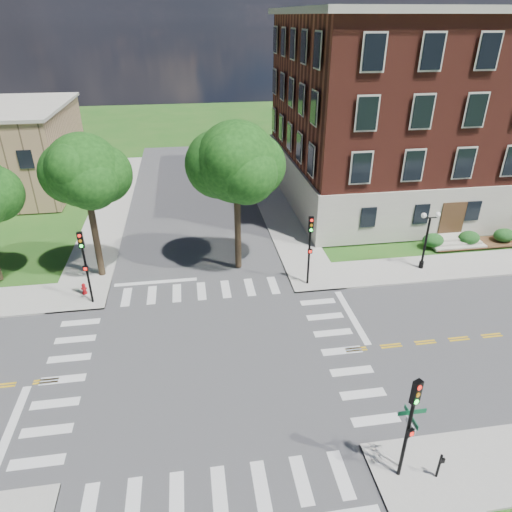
{
  "coord_description": "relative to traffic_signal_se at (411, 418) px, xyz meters",
  "views": [
    {
      "loc": [
        -0.3,
        -18.4,
        16.01
      ],
      "look_at": [
        3.37,
        5.57,
        3.2
      ],
      "focal_mm": 32.0,
      "sensor_mm": 36.0,
      "label": 1
    }
  ],
  "objects": [
    {
      "name": "push_button_post",
      "position": [
        1.42,
        -0.32,
        -2.39
      ],
      "size": [
        0.14,
        0.21,
        1.2
      ],
      "color": "black",
      "rests_on": "ground"
    },
    {
      "name": "traffic_signal_se",
      "position": [
        0.0,
        0.0,
        0.0
      ],
      "size": [
        0.38,
        0.45,
        4.8
      ],
      "color": "black",
      "rests_on": "ground"
    },
    {
      "name": "fire_hydrant",
      "position": [
        -14.45,
        15.49,
        -2.72
      ],
      "size": [
        0.35,
        0.35,
        0.75
      ],
      "color": "#9C0C11",
      "rests_on": "ground"
    },
    {
      "name": "ground",
      "position": [
        -7.0,
        7.6,
        -3.19
      ],
      "size": [
        160.0,
        160.0,
        0.0
      ],
      "primitive_type": "plane",
      "color": "#215818",
      "rests_on": "ground"
    },
    {
      "name": "road_ew",
      "position": [
        -7.0,
        7.6,
        -3.18
      ],
      "size": [
        90.0,
        12.0,
        0.01
      ],
      "primitive_type": "cube",
      "color": "#3D3D3F",
      "rests_on": "ground"
    },
    {
      "name": "tree_d",
      "position": [
        -4.22,
        17.58,
        4.53
      ],
      "size": [
        5.27,
        5.27,
        10.26
      ],
      "color": "black",
      "rests_on": "ground"
    },
    {
      "name": "main_building",
      "position": [
        17.0,
        29.6,
        5.15
      ],
      "size": [
        30.6,
        22.4,
        16.5
      ],
      "color": "beige",
      "rests_on": "ground"
    },
    {
      "name": "sidewalk_ne",
      "position": [
        8.38,
        22.98,
        -3.13
      ],
      "size": [
        34.0,
        34.0,
        0.12
      ],
      "color": "#9E9B93",
      "rests_on": "ground"
    },
    {
      "name": "twin_lamp_west",
      "position": [
        8.59,
        15.4,
        -0.66
      ],
      "size": [
        1.36,
        0.36,
        4.23
      ],
      "color": "black",
      "rests_on": "ground"
    },
    {
      "name": "street_sign_pole",
      "position": [
        0.22,
        0.31,
        -0.88
      ],
      "size": [
        1.1,
        1.1,
        3.1
      ],
      "color": "gray",
      "rests_on": "ground"
    },
    {
      "name": "traffic_signal_ne",
      "position": [
        0.07,
        14.55,
        0.0
      ],
      "size": [
        0.35,
        0.39,
        4.8
      ],
      "color": "black",
      "rests_on": "ground"
    },
    {
      "name": "traffic_signal_nw",
      "position": [
        -13.79,
        14.4,
        0.0
      ],
      "size": [
        0.33,
        0.36,
        4.8
      ],
      "color": "black",
      "rests_on": "ground"
    },
    {
      "name": "crosswalk_east",
      "position": [
        0.2,
        7.6,
        -3.19
      ],
      "size": [
        2.2,
        10.2,
        0.02
      ],
      "primitive_type": null,
      "color": "silver",
      "rests_on": "ground"
    },
    {
      "name": "tree_c",
      "position": [
        -13.7,
        17.9,
        4.3
      ],
      "size": [
        4.63,
        4.63,
        9.73
      ],
      "color": "black",
      "rests_on": "ground"
    },
    {
      "name": "road_ns",
      "position": [
        -7.0,
        7.6,
        -3.18
      ],
      "size": [
        12.0,
        90.0,
        0.01
      ],
      "primitive_type": "cube",
      "color": "#3D3D3F",
      "rests_on": "ground"
    },
    {
      "name": "stop_bar_east",
      "position": [
        1.8,
        10.6,
        -3.19
      ],
      "size": [
        0.4,
        5.5,
        0.0
      ],
      "primitive_type": "cube",
      "color": "silver",
      "rests_on": "ground"
    }
  ]
}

